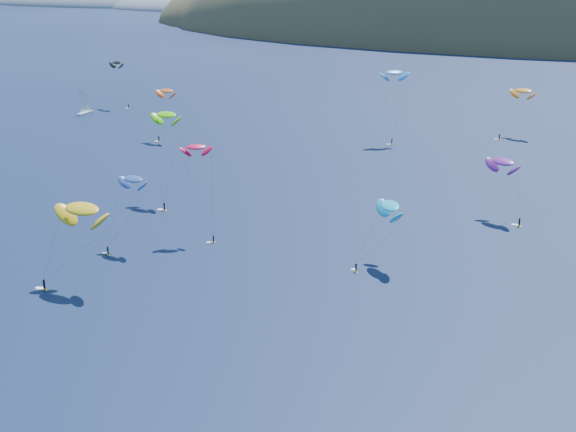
{
  "coord_description": "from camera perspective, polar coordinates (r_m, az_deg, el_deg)",
  "views": [
    {
      "loc": [
        69.46,
        -59.29,
        59.58
      ],
      "look_at": [
        12.89,
        80.0,
        9.0
      ],
      "focal_mm": 50.0,
      "sensor_mm": 36.0,
      "label": 1
    }
  ],
  "objects": [
    {
      "name": "island",
      "position": [
        626.33,
        19.59,
        11.1
      ],
      "size": [
        730.0,
        300.0,
        210.0
      ],
      "color": "#3D3526",
      "rests_on": "ground"
    },
    {
      "name": "kitesurfer_4",
      "position": [
        259.44,
        7.57,
        10.08
      ],
      "size": [
        9.83,
        10.22,
        24.43
      ],
      "rotation": [
        0.0,
        0.0,
        0.56
      ],
      "color": "gold",
      "rests_on": "ground"
    },
    {
      "name": "kitesurfer_2",
      "position": [
        150.95,
        -14.46,
        0.49
      ],
      "size": [
        12.31,
        10.38,
        17.49
      ],
      "rotation": [
        0.0,
        0.0,
        -0.13
      ],
      "color": "gold",
      "rests_on": "ground"
    },
    {
      "name": "kitesurfer_5",
      "position": [
        157.95,
        7.25,
        0.72
      ],
      "size": [
        9.36,
        13.64,
        14.15
      ],
      "rotation": [
        0.0,
        0.0,
        -0.9
      ],
      "color": "gold",
      "rests_on": "ground"
    },
    {
      "name": "kitesurfer_1",
      "position": [
        263.56,
        -8.66,
        8.78
      ],
      "size": [
        8.39,
        7.92,
        17.86
      ],
      "rotation": [
        0.0,
        0.0,
        -0.17
      ],
      "color": "gold",
      "rests_on": "ground"
    },
    {
      "name": "kitesurfer_6",
      "position": [
        190.22,
        15.07,
        3.74
      ],
      "size": [
        11.15,
        11.12,
        15.48
      ],
      "rotation": [
        0.0,
        0.0,
        -0.57
      ],
      "color": "gold",
      "rests_on": "ground"
    },
    {
      "name": "headland",
      "position": [
        961.23,
        -10.67,
        14.53
      ],
      "size": [
        460.0,
        250.0,
        60.0
      ],
      "color": "slate",
      "rests_on": "ground"
    },
    {
      "name": "kitesurfer_3",
      "position": [
        199.28,
        -8.65,
        7.12
      ],
      "size": [
        10.1,
        13.85,
        23.12
      ],
      "rotation": [
        0.0,
        0.0,
        -0.14
      ],
      "color": "gold",
      "rests_on": "ground"
    },
    {
      "name": "kitesurfer_10",
      "position": [
        168.02,
        -10.96,
        2.58
      ],
      "size": [
        7.97,
        10.36,
        16.32
      ],
      "rotation": [
        0.0,
        0.0,
        -0.21
      ],
      "color": "gold",
      "rests_on": "ground"
    },
    {
      "name": "kitesurfer_12",
      "position": [
        323.34,
        -12.08,
        10.61
      ],
      "size": [
        11.02,
        6.36,
        19.06
      ],
      "rotation": [
        0.0,
        0.0,
        -0.31
      ],
      "color": "gold",
      "rests_on": "ground"
    },
    {
      "name": "kitesurfer_9",
      "position": [
        171.45,
        -6.54,
        4.88
      ],
      "size": [
        9.74,
        7.61,
        21.16
      ],
      "rotation": [
        0.0,
        0.0,
        0.56
      ],
      "color": "gold",
      "rests_on": "ground"
    },
    {
      "name": "kitesurfer_11",
      "position": [
        277.49,
        16.4,
        8.55
      ],
      "size": [
        10.94,
        14.44,
        17.3
      ],
      "rotation": [
        0.0,
        0.0,
        -0.4
      ],
      "color": "gold",
      "rests_on": "ground"
    },
    {
      "name": "sailboat",
      "position": [
        312.05,
        -14.26,
        7.19
      ],
      "size": [
        8.49,
        7.38,
        10.67
      ],
      "rotation": [
        0.0,
        0.0,
        -0.04
      ],
      "color": "silver",
      "rests_on": "ground"
    }
  ]
}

